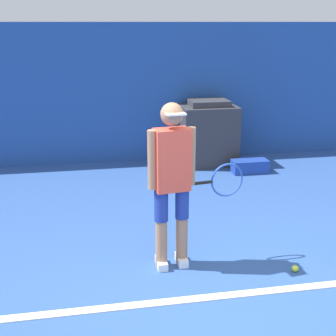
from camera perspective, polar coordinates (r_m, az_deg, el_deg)
name	(u,v)px	position (r m, az deg, el deg)	size (l,w,h in m)	color
ground_plane	(223,321)	(4.16, 6.73, -18.03)	(24.00, 24.00, 0.00)	#2D5193
back_wall	(143,93)	(8.33, -3.08, 9.06)	(24.00, 0.10, 2.41)	#234C99
court_baseline	(212,297)	(4.44, 5.36, -15.41)	(21.60, 0.10, 0.01)	white
tennis_player	(173,179)	(4.57, 0.66, -1.31)	(1.01, 0.31, 1.69)	#A37556
tennis_ball	(295,268)	(4.98, 15.22, -11.74)	(0.07, 0.07, 0.07)	#D1E533
covered_chair	(208,134)	(8.21, 4.88, 4.21)	(0.95, 0.73, 1.13)	#333338
equipment_bag	(250,166)	(7.90, 9.94, 0.21)	(0.60, 0.28, 0.22)	#1E3D99
water_bottle	(170,162)	(8.04, 0.25, 0.78)	(0.07, 0.07, 0.23)	white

